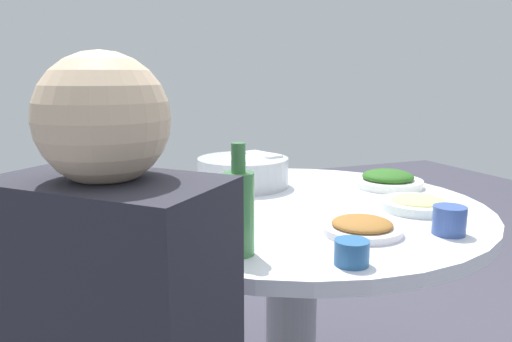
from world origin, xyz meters
The scene contains 9 objects.
round_dining_table centered at (0.00, 0.00, 0.60)m, with size 1.11×1.11×0.77m.
rice_bowl centered at (-0.27, -0.05, 0.82)m, with size 0.30×0.30×0.11m.
soup_bowl centered at (0.10, -0.34, 0.81)m, with size 0.24×0.25×0.07m.
dish_noodles centered at (0.19, 0.30, 0.79)m, with size 0.21×0.21×0.04m.
dish_greens centered at (-0.09, 0.40, 0.80)m, with size 0.23×0.23×0.06m.
dish_stirfry centered at (0.31, 0.03, 0.79)m, with size 0.19×0.19×0.04m.
green_bottle centered at (0.33, -0.29, 0.87)m, with size 0.07×0.07×0.24m.
tea_cup_near centered at (0.39, 0.22, 0.81)m, with size 0.08×0.08×0.07m, color #37539B.
tea_cup_far centered at (0.47, -0.10, 0.80)m, with size 0.07×0.07×0.05m, color #295C94.
Camera 1 is at (1.27, -0.64, 1.15)m, focal length 35.27 mm.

